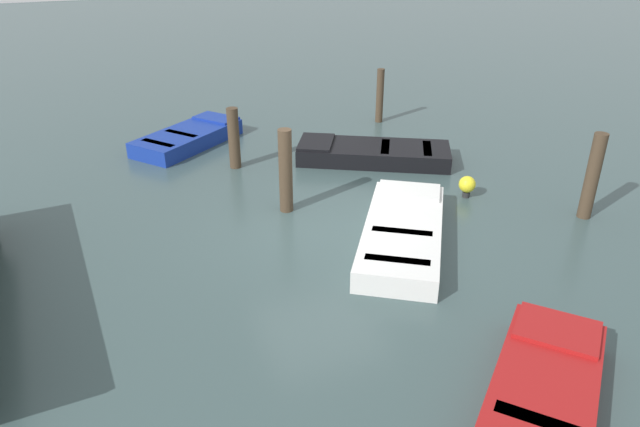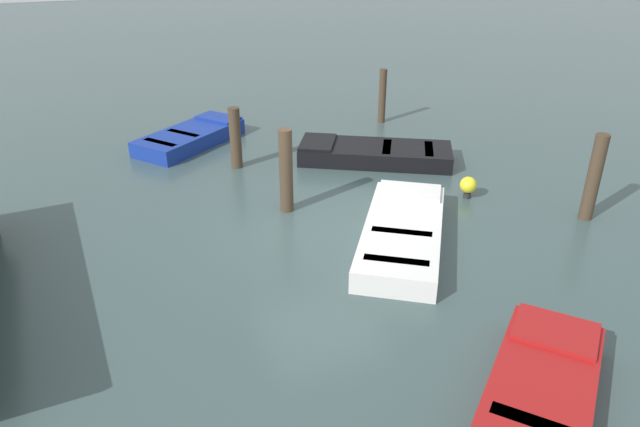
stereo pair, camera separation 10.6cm
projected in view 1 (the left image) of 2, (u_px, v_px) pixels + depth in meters
ground_plane at (320, 230)px, 11.40m from camera, size 80.00×80.00×0.00m
rowboat_blue at (188, 137)px, 15.58m from camera, size 2.91×3.20×0.46m
rowboat_white at (403, 232)px, 10.87m from camera, size 3.83×3.15×0.46m
rowboat_red at (539, 412)px, 6.90m from camera, size 3.41×3.59×0.46m
rowboat_black at (372, 153)px, 14.54m from camera, size 2.96×3.91×0.46m
mooring_piling_far_right at (592, 176)px, 11.50m from camera, size 0.27×0.27×1.77m
mooring_piling_center at (286, 171)px, 11.78m from camera, size 0.28×0.28×1.75m
mooring_piling_mid_left at (234, 138)px, 13.94m from camera, size 0.27×0.27×1.47m
mooring_piling_near_left at (380, 96)px, 17.12m from camera, size 0.21×0.21×1.56m
marker_buoy at (467, 185)px, 12.61m from camera, size 0.36×0.36×0.48m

